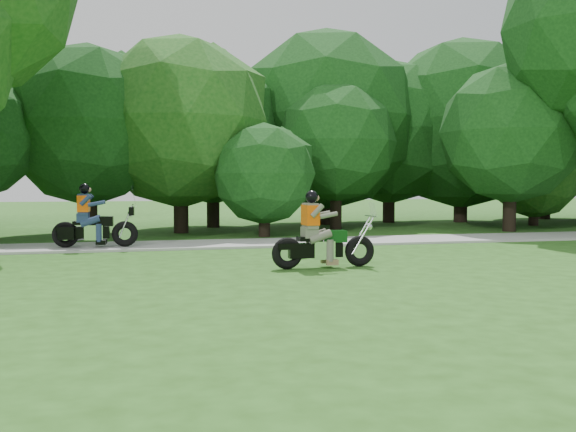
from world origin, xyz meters
name	(u,v)px	position (x,y,z in m)	size (l,w,h in m)	color
ground	(473,290)	(0.00, 0.00, 0.00)	(100.00, 100.00, 0.00)	#274F16
walkway	(321,242)	(0.00, 8.00, 0.03)	(60.00, 2.20, 0.06)	#9D9D98
tree_line	(342,130)	(2.85, 14.58, 3.66)	(39.69, 12.20, 7.67)	black
chopper_motorcycle	(319,240)	(-1.59, 2.98, 0.56)	(2.11, 0.56, 1.51)	black
touring_motorcycle	(90,224)	(-6.09, 7.62, 0.63)	(2.07, 0.67, 1.58)	black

